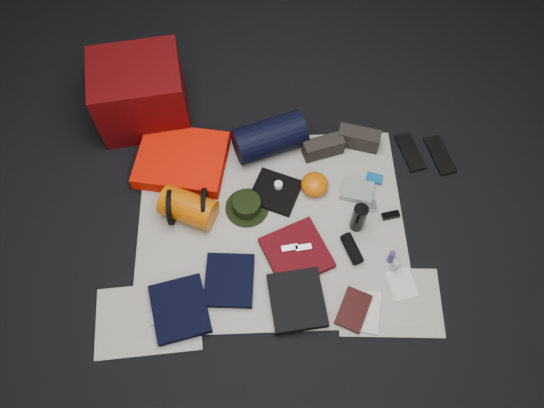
{
  "coord_description": "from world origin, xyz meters",
  "views": [
    {
      "loc": [
        -0.04,
        -1.37,
        2.9
      ],
      "look_at": [
        0.01,
        0.09,
        0.1
      ],
      "focal_mm": 35.0,
      "sensor_mm": 36.0,
      "label": 1
    }
  ],
  "objects_px": {
    "red_cabinet": "(140,93)",
    "water_bottle": "(359,218)",
    "stuff_sack": "(188,208)",
    "paperback_book": "(353,310)",
    "navy_duffel": "(270,137)",
    "sleeping_pad": "(182,160)",
    "compact_camera": "(367,207)"
  },
  "relations": [
    {
      "from": "navy_duffel",
      "to": "paperback_book",
      "type": "distance_m",
      "value": 1.19
    },
    {
      "from": "sleeping_pad",
      "to": "stuff_sack",
      "type": "height_order",
      "value": "stuff_sack"
    },
    {
      "from": "compact_camera",
      "to": "red_cabinet",
      "type": "bearing_deg",
      "value": 144.74
    },
    {
      "from": "red_cabinet",
      "to": "sleeping_pad",
      "type": "xyz_separation_m",
      "value": [
        0.26,
        -0.4,
        -0.18
      ]
    },
    {
      "from": "paperback_book",
      "to": "navy_duffel",
      "type": "bearing_deg",
      "value": 136.8
    },
    {
      "from": "sleeping_pad",
      "to": "water_bottle",
      "type": "height_order",
      "value": "water_bottle"
    },
    {
      "from": "navy_duffel",
      "to": "water_bottle",
      "type": "distance_m",
      "value": 0.77
    },
    {
      "from": "navy_duffel",
      "to": "compact_camera",
      "type": "xyz_separation_m",
      "value": [
        0.58,
        -0.47,
        -0.1
      ]
    },
    {
      "from": "red_cabinet",
      "to": "compact_camera",
      "type": "xyz_separation_m",
      "value": [
        1.39,
        -0.76,
        -0.2
      ]
    },
    {
      "from": "water_bottle",
      "to": "compact_camera",
      "type": "height_order",
      "value": "water_bottle"
    },
    {
      "from": "stuff_sack",
      "to": "water_bottle",
      "type": "height_order",
      "value": "water_bottle"
    },
    {
      "from": "red_cabinet",
      "to": "stuff_sack",
      "type": "bearing_deg",
      "value": -75.78
    },
    {
      "from": "sleeping_pad",
      "to": "compact_camera",
      "type": "distance_m",
      "value": 1.2
    },
    {
      "from": "red_cabinet",
      "to": "navy_duffel",
      "type": "relative_size",
      "value": 1.24
    },
    {
      "from": "sleeping_pad",
      "to": "water_bottle",
      "type": "xyz_separation_m",
      "value": [
        1.06,
        -0.47,
        0.06
      ]
    },
    {
      "from": "red_cabinet",
      "to": "compact_camera",
      "type": "bearing_deg",
      "value": -36.78
    },
    {
      "from": "sleeping_pad",
      "to": "water_bottle",
      "type": "bearing_deg",
      "value": -23.98
    },
    {
      "from": "red_cabinet",
      "to": "water_bottle",
      "type": "height_order",
      "value": "red_cabinet"
    },
    {
      "from": "water_bottle",
      "to": "compact_camera",
      "type": "xyz_separation_m",
      "value": [
        0.08,
        0.11,
        -0.09
      ]
    },
    {
      "from": "stuff_sack",
      "to": "navy_duffel",
      "type": "relative_size",
      "value": 0.71
    },
    {
      "from": "red_cabinet",
      "to": "sleeping_pad",
      "type": "relative_size",
      "value": 1.02
    },
    {
      "from": "sleeping_pad",
      "to": "red_cabinet",
      "type": "bearing_deg",
      "value": 122.44
    },
    {
      "from": "paperback_book",
      "to": "sleeping_pad",
      "type": "bearing_deg",
      "value": 160.41
    },
    {
      "from": "stuff_sack",
      "to": "paperback_book",
      "type": "bearing_deg",
      "value": -34.16
    },
    {
      "from": "stuff_sack",
      "to": "paperback_book",
      "type": "distance_m",
      "value": 1.13
    },
    {
      "from": "stuff_sack",
      "to": "paperback_book",
      "type": "height_order",
      "value": "stuff_sack"
    },
    {
      "from": "paperback_book",
      "to": "compact_camera",
      "type": "bearing_deg",
      "value": 102.26
    },
    {
      "from": "navy_duffel",
      "to": "water_bottle",
      "type": "bearing_deg",
      "value": -68.15
    },
    {
      "from": "red_cabinet",
      "to": "compact_camera",
      "type": "height_order",
      "value": "red_cabinet"
    },
    {
      "from": "water_bottle",
      "to": "stuff_sack",
      "type": "bearing_deg",
      "value": 173.83
    },
    {
      "from": "water_bottle",
      "to": "paperback_book",
      "type": "distance_m",
      "value": 0.54
    },
    {
      "from": "navy_duffel",
      "to": "compact_camera",
      "type": "bearing_deg",
      "value": -57.91
    }
  ]
}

